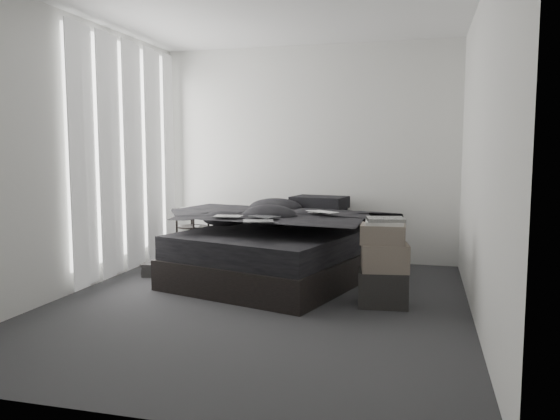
% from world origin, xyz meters
% --- Properties ---
extents(floor, '(3.60, 4.20, 0.01)m').
position_xyz_m(floor, '(0.00, 0.00, 0.00)').
color(floor, '#303032').
rests_on(floor, ground).
extents(wall_back, '(3.60, 0.01, 2.60)m').
position_xyz_m(wall_back, '(0.00, 2.10, 1.30)').
color(wall_back, silver).
rests_on(wall_back, ground).
extents(wall_front, '(3.60, 0.01, 2.60)m').
position_xyz_m(wall_front, '(0.00, -2.10, 1.30)').
color(wall_front, silver).
rests_on(wall_front, ground).
extents(wall_left, '(0.01, 4.20, 2.60)m').
position_xyz_m(wall_left, '(-1.80, 0.00, 1.30)').
color(wall_left, silver).
rests_on(wall_left, ground).
extents(wall_right, '(0.01, 4.20, 2.60)m').
position_xyz_m(wall_right, '(1.80, 0.00, 1.30)').
color(wall_right, silver).
rests_on(wall_right, ground).
extents(window_left, '(0.02, 2.00, 2.30)m').
position_xyz_m(window_left, '(-1.78, 0.90, 1.35)').
color(window_left, white).
rests_on(window_left, wall_left).
extents(curtain_left, '(0.06, 2.12, 2.48)m').
position_xyz_m(curtain_left, '(-1.73, 0.90, 1.28)').
color(curtain_left, white).
rests_on(curtain_left, wall_left).
extents(bed, '(2.18, 2.54, 0.29)m').
position_xyz_m(bed, '(-0.04, 1.02, 0.15)').
color(bed, black).
rests_on(bed, floor).
extents(mattress, '(2.11, 2.46, 0.23)m').
position_xyz_m(mattress, '(-0.04, 1.02, 0.41)').
color(mattress, black).
rests_on(mattress, bed).
extents(duvet, '(2.06, 2.23, 0.25)m').
position_xyz_m(duvet, '(-0.05, 0.97, 0.65)').
color(duvet, black).
rests_on(duvet, mattress).
extents(pillow_lower, '(0.75, 0.61, 0.15)m').
position_xyz_m(pillow_lower, '(0.15, 1.84, 0.60)').
color(pillow_lower, black).
rests_on(pillow_lower, mattress).
extents(pillow_upper, '(0.68, 0.52, 0.14)m').
position_xyz_m(pillow_upper, '(0.21, 1.80, 0.74)').
color(pillow_upper, black).
rests_on(pillow_upper, pillow_lower).
extents(laptop, '(0.41, 0.38, 0.03)m').
position_xyz_m(laptop, '(0.36, 0.96, 0.79)').
color(laptop, silver).
rests_on(laptop, duvet).
extents(comic_a, '(0.29, 0.20, 0.01)m').
position_xyz_m(comic_a, '(-0.45, 0.54, 0.78)').
color(comic_a, black).
rests_on(comic_a, duvet).
extents(comic_b, '(0.33, 0.29, 0.01)m').
position_xyz_m(comic_b, '(-0.11, 0.60, 0.79)').
color(comic_b, black).
rests_on(comic_b, duvet).
extents(comic_c, '(0.32, 0.26, 0.01)m').
position_xyz_m(comic_c, '(-0.06, 0.26, 0.80)').
color(comic_c, black).
rests_on(comic_c, duvet).
extents(side_stand, '(0.44, 0.44, 0.65)m').
position_xyz_m(side_stand, '(-1.30, 1.58, 0.32)').
color(side_stand, black).
rests_on(side_stand, floor).
extents(papers, '(0.27, 0.22, 0.01)m').
position_xyz_m(papers, '(-1.29, 1.57, 0.65)').
color(papers, white).
rests_on(papers, side_stand).
extents(floor_books, '(0.17, 0.21, 0.13)m').
position_xyz_m(floor_books, '(-1.44, 0.76, 0.07)').
color(floor_books, black).
rests_on(floor_books, floor).
extents(box_lower, '(0.45, 0.37, 0.31)m').
position_xyz_m(box_lower, '(1.07, 0.26, 0.16)').
color(box_lower, black).
rests_on(box_lower, floor).
extents(box_mid, '(0.44, 0.37, 0.24)m').
position_xyz_m(box_mid, '(1.08, 0.25, 0.43)').
color(box_mid, '#695E53').
rests_on(box_mid, box_lower).
extents(box_upper, '(0.39, 0.32, 0.16)m').
position_xyz_m(box_upper, '(1.06, 0.26, 0.63)').
color(box_upper, '#695E53').
rests_on(box_upper, box_mid).
extents(art_book_white, '(0.34, 0.28, 0.03)m').
position_xyz_m(art_book_white, '(1.07, 0.26, 0.73)').
color(art_book_white, silver).
rests_on(art_book_white, box_upper).
extents(art_book_snake, '(0.35, 0.30, 0.03)m').
position_xyz_m(art_book_snake, '(1.08, 0.25, 0.76)').
color(art_book_snake, silver).
rests_on(art_book_snake, art_book_white).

